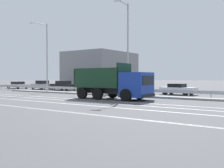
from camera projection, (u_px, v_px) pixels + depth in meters
ground_plane at (94, 97)px, 26.45m from camera, size 320.00×320.00×0.00m
lane_strip_0 at (100, 100)px, 22.62m from camera, size 63.14×0.16×0.01m
lane_strip_1 at (87, 102)px, 21.27m from camera, size 63.14×0.16×0.01m
lane_strip_2 at (70, 104)px, 19.62m from camera, size 63.14×0.16×0.01m
lane_strip_3 at (32, 108)px, 16.81m from camera, size 63.14×0.16×0.01m
lane_strip_4 at (33, 108)px, 16.88m from camera, size 63.14×0.16×0.01m
median_island at (110, 95)px, 28.81m from camera, size 34.73×1.10×0.18m
median_guardrail at (116, 90)px, 29.80m from camera, size 63.14×0.09×0.78m
dump_truck at (121, 86)px, 23.51m from camera, size 7.48×2.97×3.26m
median_road_sign at (107, 85)px, 29.04m from camera, size 0.71×0.16×2.15m
street_lamp_1 at (46, 54)px, 34.42m from camera, size 0.70×2.50×9.04m
street_lamp_2 at (127, 45)px, 27.05m from camera, size 0.71×2.39×9.64m
parked_car_0 at (17, 85)px, 46.71m from camera, size 4.75×2.08×1.26m
parked_car_1 at (42, 85)px, 43.45m from camera, size 3.96×1.81×1.49m
parked_car_2 at (64, 85)px, 40.49m from camera, size 4.44×2.04×1.48m
parked_car_3 at (97, 87)px, 37.09m from camera, size 4.76×1.89×1.20m
parked_car_4 at (132, 87)px, 33.07m from camera, size 4.40×2.09×1.58m
parked_car_5 at (178, 89)px, 30.17m from camera, size 4.09×2.11×1.28m
background_building_0 at (101, 70)px, 54.77m from camera, size 10.63×13.25×7.16m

